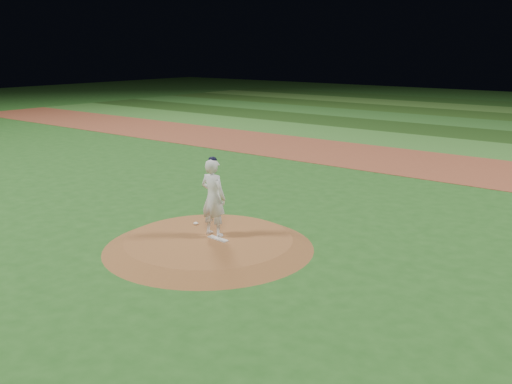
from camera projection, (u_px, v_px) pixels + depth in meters
name	position (u px, v px, depth m)	size (l,w,h in m)	color
ground	(209.00, 247.00, 14.97)	(120.00, 120.00, 0.00)	#21551B
infield_dirt_band	(421.00, 163.00, 25.63)	(70.00, 6.00, 0.02)	brown
outfield_stripe_0	(462.00, 147.00, 29.82)	(70.00, 5.00, 0.02)	#367229
outfield_stripe_1	(491.00, 135.00, 33.62)	(70.00, 5.00, 0.02)	#1D3F14
pitchers_mound	(209.00, 243.00, 14.93)	(5.50, 5.50, 0.25)	brown
pitching_rubber	(218.00, 239.00, 14.83)	(0.63, 0.16, 0.03)	silver
rosin_bag	(196.00, 223.00, 16.04)	(0.14, 0.14, 0.07)	white
pitcher_on_mound	(213.00, 197.00, 14.90)	(0.78, 0.53, 2.13)	white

